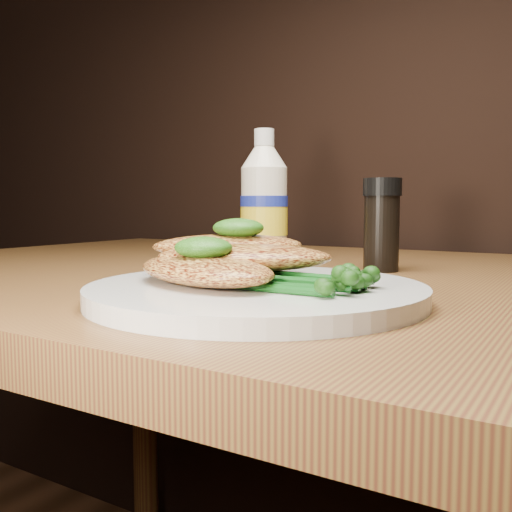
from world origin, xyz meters
The scene contains 9 objects.
plate centered at (0.11, 0.84, 0.76)m, with size 0.29×0.29×0.02m, color silver.
chicken_front centered at (0.07, 0.81, 0.78)m, with size 0.16×0.08×0.03m, color gold.
chicken_mid centered at (0.08, 0.85, 0.79)m, with size 0.16×0.08×0.02m, color gold.
chicken_back centered at (0.05, 0.88, 0.79)m, with size 0.15×0.07×0.02m, color gold.
pesto_front centered at (0.07, 0.81, 0.80)m, with size 0.05×0.05×0.02m, color #133708.
pesto_back centered at (0.06, 0.88, 0.81)m, with size 0.05×0.05×0.02m, color #133708.
broccolini_bundle centered at (0.14, 0.84, 0.78)m, with size 0.14×0.11×0.02m, color #104914, non-canonical shape.
mayo_bottle centered at (-0.05, 1.11, 0.84)m, with size 0.07×0.07×0.19m, color #EFE4CA, non-canonical shape.
pepper_grinder centered at (0.12, 1.11, 0.81)m, with size 0.05×0.05×0.12m, color black, non-canonical shape.
Camera 1 is at (0.36, 0.42, 0.83)m, focal length 39.89 mm.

